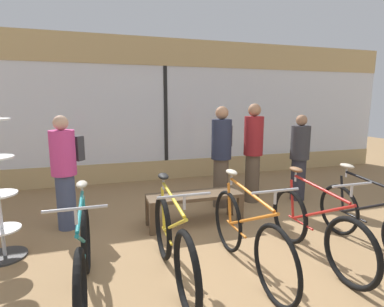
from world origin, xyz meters
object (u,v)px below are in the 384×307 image
object	(u,v)px
bicycle_center	(247,236)
display_bench	(194,199)
bicycle_left	(173,244)
customer_mid_floor	(299,156)
bicycle_far_left	(84,259)
bicycle_far_right	(369,220)
bicycle_right	(315,228)
customer_near_rack	(65,169)
customer_by_window	(253,151)
customer_near_bench	(222,153)

from	to	relation	value
bicycle_center	display_bench	xyz separation A→B (m)	(-0.15, 1.37, -0.03)
bicycle_left	customer_mid_floor	world-z (taller)	customer_mid_floor
bicycle_far_left	bicycle_far_right	world-z (taller)	bicycle_far_left
bicycle_far_left	bicycle_left	size ratio (longest dim) A/B	0.99
customer_mid_floor	bicycle_right	bearing A→B (deg)	-121.75
bicycle_left	bicycle_far_right	bearing A→B (deg)	-2.19
bicycle_left	bicycle_center	distance (m)	0.80
bicycle_right	customer_mid_floor	world-z (taller)	customer_mid_floor
bicycle_far_left	bicycle_far_right	bearing A→B (deg)	-1.06
customer_near_rack	customer_mid_floor	size ratio (longest dim) A/B	1.03
customer_near_rack	customer_by_window	bearing A→B (deg)	4.89
bicycle_left	customer_by_window	size ratio (longest dim) A/B	0.97
display_bench	customer_mid_floor	xyz separation A→B (m)	(2.19, 0.53, 0.44)
customer_near_rack	customer_mid_floor	bearing A→B (deg)	1.50
bicycle_right	bicycle_left	bearing A→B (deg)	176.47
bicycle_far_left	customer_by_window	bearing A→B (deg)	35.60
display_bench	customer_near_rack	xyz separation A→B (m)	(-1.78, 0.42, 0.49)
bicycle_far_right	customer_mid_floor	bearing A→B (deg)	78.37
bicycle_far_right	customer_near_rack	bearing A→B (deg)	153.18
customer_mid_floor	customer_near_bench	distance (m)	1.51
bicycle_far_left	customer_near_rack	size ratio (longest dim) A/B	1.05
bicycle_left	bicycle_center	size ratio (longest dim) A/B	0.96
bicycle_left	customer_near_rack	xyz separation A→B (m)	(-1.14, 1.71, 0.48)
bicycle_left	bicycle_right	xyz separation A→B (m)	(1.64, -0.10, -0.01)
display_bench	customer_mid_floor	size ratio (longest dim) A/B	0.89
bicycle_right	bicycle_far_right	distance (m)	0.80
bicycle_left	customer_by_window	distance (m)	2.84
display_bench	customer_mid_floor	world-z (taller)	customer_mid_floor
bicycle_left	bicycle_right	distance (m)	1.65
bicycle_far_right	customer_near_bench	world-z (taller)	customer_near_bench
display_bench	bicycle_far_right	bearing A→B (deg)	-37.70
bicycle_left	display_bench	size ratio (longest dim) A/B	1.24
customer_near_rack	customer_by_window	world-z (taller)	customer_by_window
bicycle_center	customer_by_window	world-z (taller)	customer_by_window
bicycle_left	display_bench	xyz separation A→B (m)	(0.64, 1.29, -0.02)
bicycle_far_left	bicycle_left	distance (m)	0.85
display_bench	customer_near_rack	world-z (taller)	customer_near_rack
bicycle_right	customer_near_bench	bearing A→B (deg)	98.85
bicycle_far_right	bicycle_left	bearing A→B (deg)	177.81
customer_near_rack	bicycle_left	bearing A→B (deg)	-56.39
bicycle_right	customer_by_window	xyz separation A→B (m)	(0.32, 2.08, 0.55)
customer_by_window	customer_near_bench	bearing A→B (deg)	-174.34
customer_by_window	display_bench	bearing A→B (deg)	-152.55
customer_near_bench	display_bench	bearing A→B (deg)	-137.65
bicycle_far_left	customer_by_window	xyz separation A→B (m)	(2.81, 2.01, 0.55)
bicycle_far_left	customer_near_bench	bearing A→B (deg)	41.90
customer_near_bench	bicycle_left	bearing A→B (deg)	-124.70
customer_near_rack	customer_mid_floor	distance (m)	3.97
bicycle_far_left	bicycle_far_right	distance (m)	3.28
bicycle_left	customer_mid_floor	size ratio (longest dim) A/B	1.10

